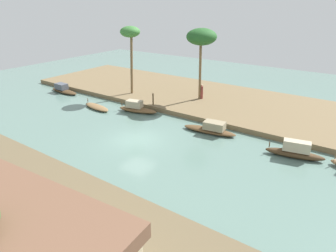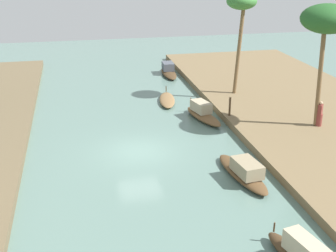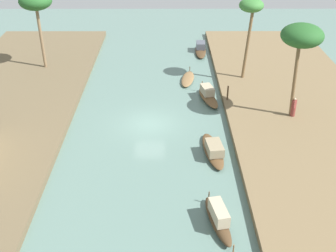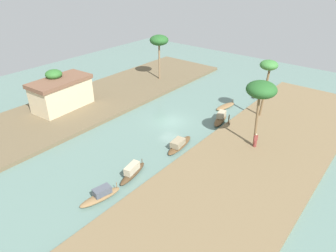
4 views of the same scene
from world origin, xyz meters
TOP-DOWN VIEW (x-y plane):
  - river_water at (0.00, 0.00)m, footprint 70.80×70.80m
  - riverbank_left at (0.00, -12.67)m, footprint 45.46×12.65m
  - sampan_open_hull at (-4.35, -4.73)m, footprint 4.81×1.76m
  - sampan_midstream at (-11.39, -4.32)m, footprint 4.18×1.68m
  - sampan_with_tall_canopy at (4.31, -5.09)m, footprint 4.30×2.05m
  - sampan_upstream_small at (16.41, -5.28)m, footprint 4.66×1.39m
  - sampan_near_left_bank at (8.49, -3.47)m, footprint 3.95×1.75m
  - person_on_near_bank at (0.49, -11.60)m, footprint 0.55×0.55m
  - mooring_post at (3.45, -6.69)m, footprint 0.14×0.14m
  - palm_tree_left_near at (0.62, -11.36)m, footprint 3.14×3.14m
  - palm_tree_left_far at (8.22, -8.94)m, footprint 2.21×2.21m

SIDE VIEW (x-z plane):
  - river_water at x=0.00m, z-range 0.00..0.00m
  - sampan_near_left_bank at x=8.49m, z-range -0.21..0.57m
  - riverbank_left at x=0.00m, z-range 0.00..0.47m
  - sampan_upstream_small at x=16.41m, z-range -0.17..0.91m
  - sampan_open_hull at x=-4.35m, z-range -0.15..0.94m
  - sampan_with_tall_canopy at x=4.31m, z-range -0.17..1.03m
  - sampan_midstream at x=-11.39m, z-range -0.15..1.16m
  - mooring_post at x=3.45m, z-range 0.47..1.74m
  - person_on_near_bank at x=0.49m, z-range 0.33..1.95m
  - palm_tree_left_near at x=0.62m, z-range 3.28..10.80m
  - palm_tree_left_far at x=8.22m, z-range 3.34..10.87m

